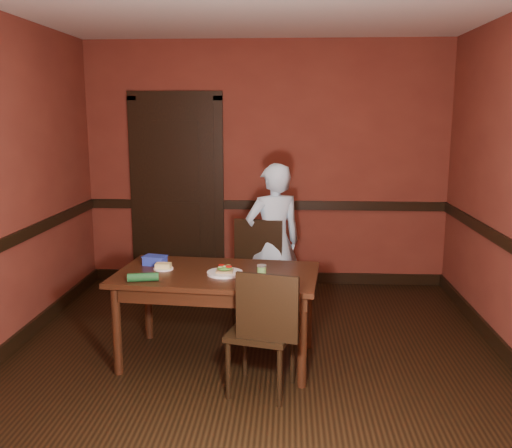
# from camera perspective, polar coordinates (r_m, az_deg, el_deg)

# --- Properties ---
(floor) EXTENTS (4.00, 4.50, 0.01)m
(floor) POSITION_cam_1_polar(r_m,az_deg,el_deg) (4.51, -0.27, -14.08)
(floor) COLOR black
(floor) RESTS_ON ground
(wall_back) EXTENTS (4.00, 0.02, 2.70)m
(wall_back) POSITION_cam_1_polar(r_m,az_deg,el_deg) (6.36, 1.01, 5.94)
(wall_back) COLOR maroon
(wall_back) RESTS_ON ground
(wall_front) EXTENTS (4.00, 0.02, 2.70)m
(wall_front) POSITION_cam_1_polar(r_m,az_deg,el_deg) (1.93, -4.54, -6.03)
(wall_front) COLOR maroon
(wall_front) RESTS_ON ground
(dado_back) EXTENTS (4.00, 0.03, 0.10)m
(dado_back) POSITION_cam_1_polar(r_m,az_deg,el_deg) (6.40, 0.99, 1.91)
(dado_back) COLOR black
(dado_back) RESTS_ON ground
(baseboard_back) EXTENTS (4.00, 0.03, 0.12)m
(baseboard_back) POSITION_cam_1_polar(r_m,az_deg,el_deg) (6.58, 0.96, -5.32)
(baseboard_back) COLOR black
(baseboard_back) RESTS_ON ground
(baseboard_left) EXTENTS (0.03, 4.50, 0.12)m
(baseboard_left) POSITION_cam_1_polar(r_m,az_deg,el_deg) (5.01, -24.08, -11.70)
(baseboard_left) COLOR black
(baseboard_left) RESTS_ON ground
(door) EXTENTS (1.05, 0.07, 2.20)m
(door) POSITION_cam_1_polar(r_m,az_deg,el_deg) (6.47, -7.91, 3.62)
(door) COLOR black
(door) RESTS_ON ground
(dining_table) EXTENTS (1.60, 0.99, 0.72)m
(dining_table) POSITION_cam_1_polar(r_m,az_deg,el_deg) (4.50, -3.86, -9.22)
(dining_table) COLOR black
(dining_table) RESTS_ON floor
(chair_far) EXTENTS (0.53, 0.53, 0.96)m
(chair_far) POSITION_cam_1_polar(r_m,az_deg,el_deg) (5.10, 0.53, -5.31)
(chair_far) COLOR black
(chair_far) RESTS_ON floor
(chair_near) EXTENTS (0.51, 0.51, 0.90)m
(chair_near) POSITION_cam_1_polar(r_m,az_deg,el_deg) (3.99, 0.53, -10.52)
(chair_near) COLOR black
(chair_near) RESTS_ON floor
(person) EXTENTS (0.63, 0.53, 1.47)m
(person) POSITION_cam_1_polar(r_m,az_deg,el_deg) (5.28, 1.76, -1.86)
(person) COLOR #B6DCF4
(person) RESTS_ON floor
(sandwich_plate) EXTENTS (0.27, 0.27, 0.07)m
(sandwich_plate) POSITION_cam_1_polar(r_m,az_deg,el_deg) (4.33, -3.14, -4.78)
(sandwich_plate) COLOR white
(sandwich_plate) RESTS_ON dining_table
(sauce_jar) EXTENTS (0.07, 0.07, 0.08)m
(sauce_jar) POSITION_cam_1_polar(r_m,az_deg,el_deg) (4.27, 0.57, -4.66)
(sauce_jar) COLOR #609747
(sauce_jar) RESTS_ON dining_table
(cheese_saucer) EXTENTS (0.16, 0.16, 0.05)m
(cheese_saucer) POSITION_cam_1_polar(r_m,az_deg,el_deg) (4.52, -9.25, -4.25)
(cheese_saucer) COLOR white
(cheese_saucer) RESTS_ON dining_table
(food_tub) EXTENTS (0.20, 0.16, 0.07)m
(food_tub) POSITION_cam_1_polar(r_m,az_deg,el_deg) (4.65, -10.08, -3.59)
(food_tub) COLOR #283DBC
(food_tub) RESTS_ON dining_table
(wrapped_veg) EXTENTS (0.23, 0.11, 0.06)m
(wrapped_veg) POSITION_cam_1_polar(r_m,az_deg,el_deg) (4.22, -11.23, -5.24)
(wrapped_veg) COLOR #184D23
(wrapped_veg) RESTS_ON dining_table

